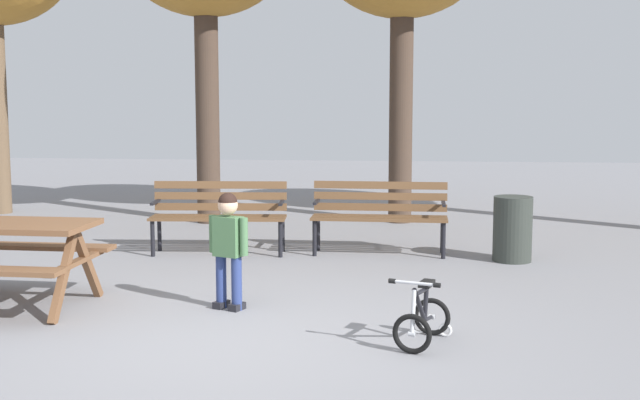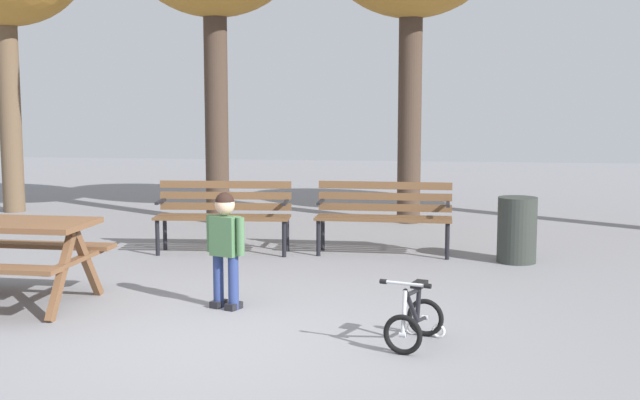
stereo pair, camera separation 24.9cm
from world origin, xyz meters
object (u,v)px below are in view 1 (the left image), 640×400
object	(u,v)px
park_bench_left	(380,211)
trash_bin	(513,229)
child_standing	(228,241)
kids_bicycle	(423,318)
park_bench_far_left	(219,211)

from	to	relation	value
park_bench_left	trash_bin	xyz separation A→B (m)	(1.52, -0.31, -0.14)
child_standing	kids_bicycle	size ratio (longest dim) A/B	1.66
child_standing	kids_bicycle	world-z (taller)	child_standing
child_standing	park_bench_left	bearing A→B (deg)	65.73
park_bench_far_left	trash_bin	world-z (taller)	park_bench_far_left
trash_bin	kids_bicycle	bearing A→B (deg)	-108.02
park_bench_left	child_standing	distance (m)	3.02
child_standing	trash_bin	world-z (taller)	child_standing
child_standing	trash_bin	distance (m)	3.70
park_bench_far_left	park_bench_left	distance (m)	1.91
park_bench_far_left	kids_bicycle	bearing A→B (deg)	-56.00
kids_bicycle	trash_bin	xyz separation A→B (m)	(1.08, 3.33, 0.17)
kids_bicycle	trash_bin	world-z (taller)	trash_bin
park_bench_far_left	trash_bin	bearing A→B (deg)	-2.53
child_standing	kids_bicycle	xyz separation A→B (m)	(1.68, -0.88, -0.41)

